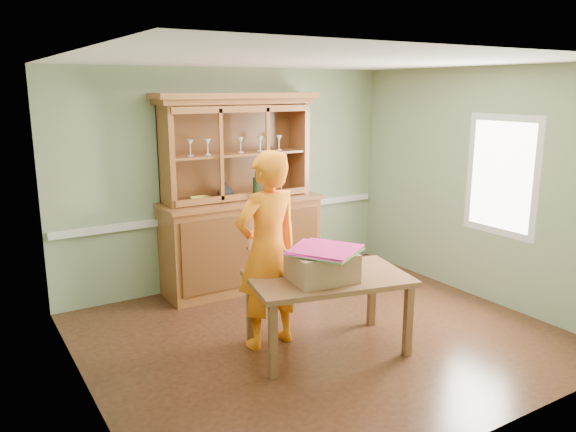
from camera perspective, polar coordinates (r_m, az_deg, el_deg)
floor at (r=5.85m, az=3.29°, el=-12.00°), size 4.50×4.50×0.00m
ceiling at (r=5.31m, az=3.68°, el=15.47°), size 4.50×4.50×0.00m
wall_back at (r=7.12m, az=-5.82°, el=3.87°), size 4.50×0.00×4.50m
wall_left at (r=4.55m, az=-20.45°, el=-2.06°), size 0.00×4.00×4.00m
wall_right at (r=6.94m, az=18.89°, el=3.01°), size 0.00×4.00×4.00m
wall_front at (r=4.00m, az=20.18°, el=-4.02°), size 4.50×0.00×4.50m
chair_rail at (r=7.18m, az=-5.65°, el=0.30°), size 4.41×0.05×0.08m
framed_map at (r=4.79m, az=-21.11°, el=1.08°), size 0.03×0.60×0.46m
window_panel at (r=6.72m, az=20.83°, el=3.85°), size 0.03×0.96×1.36m
china_hutch at (r=6.97m, az=-4.85°, el=-0.58°), size 2.04×0.67×2.40m
dining_table at (r=5.33m, az=4.08°, el=-6.95°), size 1.64×1.19×0.74m
cardboard_box at (r=5.14m, az=3.46°, el=-5.13°), size 0.62×0.53×0.27m
kite_stack at (r=5.09m, az=3.85°, el=-3.48°), size 0.76×0.76×0.04m
person at (r=5.33m, az=-2.08°, el=-3.52°), size 0.73×0.51×1.91m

